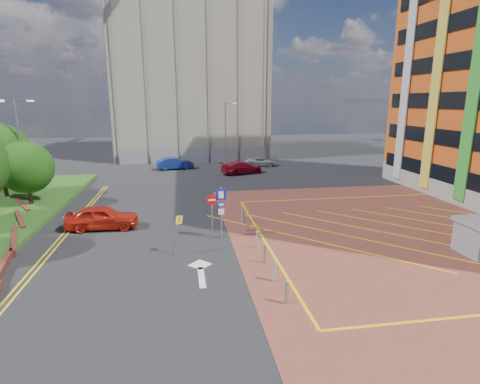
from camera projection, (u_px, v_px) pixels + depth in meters
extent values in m
plane|color=black|center=(215.00, 245.00, 21.76)|extent=(140.00, 140.00, 0.00)
cube|color=brown|center=(433.00, 232.00, 23.88)|extent=(26.00, 26.00, 0.02)
cube|color=maroon|center=(1.00, 269.00, 18.19)|extent=(1.25, 4.56, 0.40)
cube|color=maroon|center=(14.00, 240.00, 21.88)|extent=(1.86, 4.43, 0.40)
cube|color=maroon|center=(20.00, 220.00, 25.54)|extent=(2.29, 4.27, 0.40)
cube|color=maroon|center=(22.00, 206.00, 29.16)|extent=(2.69, 4.06, 0.40)
cylinder|color=#3D2B1C|center=(30.00, 193.00, 29.03)|extent=(0.36, 0.36, 1.80)
sphere|color=#0F360C|center=(26.00, 167.00, 28.56)|extent=(4.00, 4.00, 4.00)
cylinder|color=#3D2B1C|center=(5.00, 183.00, 31.41)|extent=(0.36, 0.36, 2.20)
sphere|color=#0F360C|center=(0.00, 154.00, 30.82)|extent=(5.00, 5.00, 5.00)
cylinder|color=#9EA0A8|center=(21.00, 150.00, 30.06)|extent=(0.16, 0.16, 8.00)
cylinder|color=#9EA0A8|center=(22.00, 100.00, 29.23)|extent=(1.20, 0.10, 0.10)
cube|color=silver|center=(30.00, 101.00, 29.33)|extent=(0.50, 0.15, 0.12)
cylinder|color=#9EA0A8|center=(226.00, 134.00, 48.29)|extent=(0.16, 0.16, 8.00)
cylinder|color=#9EA0A8|center=(230.00, 103.00, 47.46)|extent=(1.20, 0.10, 0.10)
cube|color=silver|center=(235.00, 103.00, 47.55)|extent=(0.50, 0.15, 0.12)
cylinder|color=#9EA0A8|center=(221.00, 213.00, 22.42)|extent=(0.10, 0.10, 3.20)
cube|color=#0A16BA|center=(221.00, 195.00, 22.11)|extent=(0.60, 0.04, 0.60)
cube|color=white|center=(221.00, 195.00, 22.09)|extent=(0.30, 0.02, 0.42)
cube|color=#0A16BA|center=(221.00, 204.00, 22.26)|extent=(0.40, 0.04, 0.25)
cube|color=white|center=(221.00, 205.00, 22.23)|extent=(0.28, 0.02, 0.14)
cube|color=white|center=(221.00, 212.00, 22.36)|extent=(0.35, 0.04, 0.35)
cylinder|color=#9EA0A8|center=(212.00, 218.00, 22.39)|extent=(0.08, 0.08, 2.70)
cylinder|color=red|center=(212.00, 200.00, 22.10)|extent=(0.64, 0.04, 0.64)
cube|color=white|center=(212.00, 200.00, 22.08)|extent=(0.44, 0.02, 0.10)
cylinder|color=#9EA0A8|center=(176.00, 236.00, 20.07)|extent=(0.47, 0.08, 2.18)
cube|color=yellow|center=(179.00, 220.00, 19.86)|extent=(0.40, 0.40, 0.52)
cylinder|color=#9EA0A8|center=(286.00, 294.00, 15.28)|extent=(0.14, 0.14, 0.90)
cylinder|color=black|center=(274.00, 272.00, 17.20)|extent=(0.14, 0.14, 0.90)
cylinder|color=#9EA0A8|center=(265.00, 255.00, 19.12)|extent=(0.14, 0.14, 0.90)
cylinder|color=black|center=(257.00, 241.00, 21.04)|extent=(0.14, 0.14, 0.90)
cylinder|color=#9EA0A8|center=(248.00, 224.00, 23.92)|extent=(0.14, 0.14, 0.90)
cylinder|color=black|center=(243.00, 215.00, 25.84)|extent=(0.14, 0.14, 0.90)
cube|color=#9F9382|center=(190.00, 82.00, 57.54)|extent=(21.20, 19.20, 22.00)
cube|color=yellow|center=(201.00, 43.00, 58.34)|extent=(0.90, 0.90, 34.00)
cube|color=gray|center=(202.00, 155.00, 50.46)|extent=(21.60, 0.06, 2.00)
imported|color=red|center=(102.00, 217.00, 24.34)|extent=(4.54, 1.83, 1.54)
imported|color=navy|center=(175.00, 163.00, 45.59)|extent=(4.64, 2.32, 1.46)
imported|color=maroon|center=(242.00, 168.00, 42.88)|extent=(5.25, 3.40, 1.41)
imported|color=silver|center=(261.00, 161.00, 48.14)|extent=(4.30, 2.68, 1.11)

